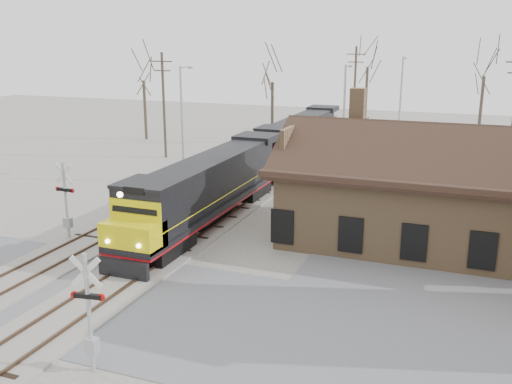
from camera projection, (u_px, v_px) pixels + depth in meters
The scene contains 18 objects.
ground at pixel (98, 297), 23.94m from camera, with size 140.00×140.00×0.00m, color #A6A196.
road at pixel (98, 297), 23.93m from camera, with size 60.00×9.00×0.03m, color slate.
track_main at pixel (236, 203), 37.45m from camera, with size 3.40×90.00×0.24m.
track_siding at pixel (176, 197), 39.00m from camera, with size 3.40×90.00×0.24m.
depot at pixel (423, 198), 30.01m from camera, with size 15.20×9.31×7.90m.
locomotive_lead at pixel (206, 189), 32.85m from camera, with size 2.72×18.24×4.05m.
locomotive_trailing at pixel (299, 139), 49.56m from camera, with size 2.72×18.24×3.83m.
crossbuck_near at pixel (90, 317), 18.16m from camera, with size 1.16×0.31×4.09m.
crossbuck_far at pixel (66, 204), 30.32m from camera, with size 1.23×0.32×4.30m.
streetlight_a at pixel (183, 118), 42.24m from camera, with size 0.25×2.04×8.62m.
streetlight_b at pixel (344, 118), 41.82m from camera, with size 0.25×2.04×8.74m.
streetlight_c at pixel (401, 100), 52.42m from camera, with size 0.25×2.04×9.00m.
utility_pole_a at pixel (164, 103), 51.03m from camera, with size 2.00×0.24×9.41m.
utility_pole_b at pixel (355, 92), 60.10m from camera, with size 2.00×0.24×9.79m.
tree_a at pixel (143, 71), 59.99m from camera, with size 4.18×4.18×10.24m.
tree_b at pixel (273, 72), 57.43m from camera, with size 4.19×4.19×10.27m.
tree_c at pixel (368, 56), 65.09m from camera, with size 4.95×4.95×12.12m.
tree_d at pixel (485, 65), 57.03m from camera, with size 4.60×4.60×11.27m.
Camera 1 is at (14.05, -18.15, 10.50)m, focal length 40.00 mm.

